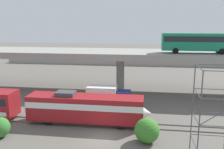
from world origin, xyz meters
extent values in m
plane|color=#605B54|center=(0.00, 0.00, 0.00)|extent=(260.00, 260.00, 0.00)
cube|color=#59544C|center=(0.00, 3.23, 0.06)|extent=(110.00, 0.12, 0.12)
cube|color=#59544C|center=(0.00, 4.77, 0.06)|extent=(110.00, 0.12, 0.12)
cube|color=maroon|center=(-2.86, 4.00, 2.08)|extent=(14.87, 3.00, 3.20)
cube|color=white|center=(-2.86, 4.00, 2.66)|extent=(14.87, 3.04, 0.77)
cone|color=white|center=(4.57, 4.00, 1.76)|extent=(2.03, 2.85, 2.85)
cube|color=black|center=(3.05, 4.00, 2.98)|extent=(2.03, 2.70, 1.02)
cube|color=#3F3F42|center=(-5.39, 4.00, 3.93)|extent=(2.40, 1.80, 0.50)
cylinder|color=black|center=(1.79, 5.35, 0.48)|extent=(0.96, 0.18, 0.96)
cylinder|color=black|center=(1.79, 2.65, 0.48)|extent=(0.96, 0.18, 0.96)
cylinder|color=black|center=(-7.51, 5.35, 0.48)|extent=(0.96, 0.18, 0.96)
cylinder|color=black|center=(-7.51, 2.65, 0.48)|extent=(0.96, 0.18, 0.96)
cube|color=gray|center=(0.00, 20.00, 7.11)|extent=(96.00, 10.38, 1.14)
cylinder|color=gray|center=(0.00, 20.00, 3.27)|extent=(1.50, 1.50, 6.54)
cube|color=#197A56|center=(13.35, 18.39, 9.64)|extent=(12.00, 2.55, 2.90)
cube|color=black|center=(13.35, 18.39, 10.16)|extent=(11.52, 2.59, 0.93)
cube|color=black|center=(7.40, 18.39, 9.98)|extent=(0.08, 2.30, 1.74)
cylinder|color=black|center=(9.63, 17.18, 8.19)|extent=(1.00, 0.26, 1.00)
cylinder|color=black|center=(9.63, 19.60, 8.19)|extent=(1.00, 0.26, 1.00)
cylinder|color=black|center=(17.07, 17.18, 8.19)|extent=(1.00, 0.26, 1.00)
cylinder|color=black|center=(17.07, 19.60, 8.19)|extent=(1.00, 0.26, 1.00)
cube|color=navy|center=(1.49, 11.41, 1.44)|extent=(2.00, 2.30, 2.00)
cube|color=silver|center=(-2.01, 11.41, 1.74)|extent=(4.60, 2.30, 2.60)
cylinder|color=black|center=(1.19, 12.50, 0.44)|extent=(0.88, 0.28, 0.88)
cylinder|color=black|center=(1.19, 10.31, 0.44)|extent=(0.88, 0.28, 0.88)
cylinder|color=black|center=(-3.02, 12.50, 0.44)|extent=(0.88, 0.28, 0.88)
cylinder|color=black|center=(-3.02, 10.31, 0.44)|extent=(0.88, 0.28, 0.88)
cylinder|color=#47474C|center=(9.16, -2.50, 4.57)|extent=(0.10, 0.10, 9.13)
cylinder|color=#47474C|center=(9.16, -5.67, 4.57)|extent=(0.10, 0.10, 9.13)
cylinder|color=#47474C|center=(10.74, -2.50, 2.28)|extent=(3.17, 0.07, 0.07)
cylinder|color=#47474C|center=(9.16, -4.09, 2.28)|extent=(0.07, 3.17, 0.07)
cylinder|color=#47474C|center=(10.74, -2.50, 4.57)|extent=(3.17, 0.07, 0.07)
cylinder|color=#47474C|center=(10.74, -5.67, 4.57)|extent=(3.17, 0.07, 0.07)
cylinder|color=#47474C|center=(9.16, -4.09, 4.57)|extent=(0.07, 3.17, 0.07)
cylinder|color=#47474C|center=(10.74, -2.50, 6.85)|extent=(3.17, 0.07, 0.07)
cylinder|color=#47474C|center=(10.74, -5.67, 6.85)|extent=(3.17, 0.07, 0.07)
cylinder|color=#47474C|center=(9.16, -4.09, 6.85)|extent=(0.07, 3.17, 0.07)
cylinder|color=#47474C|center=(10.74, -2.50, 9.13)|extent=(3.17, 0.07, 0.07)
cylinder|color=#47474C|center=(9.16, -4.09, 9.13)|extent=(0.07, 3.17, 0.07)
cylinder|color=#47474C|center=(10.74, -5.67, 5.71)|extent=(3.21, 0.07, 2.34)
cube|color=gray|center=(0.00, 55.00, 0.67)|extent=(78.61, 13.21, 1.34)
cube|color=#9E998C|center=(-5.62, 56.79, 2.01)|extent=(4.09, 1.88, 0.70)
cube|color=#1E232B|center=(-5.42, 56.79, 2.60)|extent=(1.80, 1.65, 0.48)
cylinder|color=black|center=(-6.89, 55.90, 1.66)|extent=(0.64, 0.20, 0.64)
cylinder|color=black|center=(-6.89, 57.68, 1.66)|extent=(0.64, 0.20, 0.64)
cylinder|color=black|center=(-4.36, 55.90, 1.66)|extent=(0.64, 0.20, 0.64)
cylinder|color=black|center=(-4.36, 57.68, 1.66)|extent=(0.64, 0.20, 0.64)
cube|color=#515459|center=(28.06, 53.69, 2.01)|extent=(4.67, 1.86, 0.70)
cube|color=#1E232B|center=(27.82, 53.69, 2.60)|extent=(2.05, 1.64, 0.48)
cylinder|color=black|center=(26.61, 54.58, 1.66)|extent=(0.64, 0.20, 0.64)
cylinder|color=black|center=(26.61, 52.81, 1.66)|extent=(0.64, 0.20, 0.64)
cube|color=black|center=(-22.46, 55.90, 2.01)|extent=(4.11, 1.73, 0.70)
cube|color=#1E232B|center=(-22.67, 55.90, 2.60)|extent=(1.81, 1.52, 0.48)
cylinder|color=black|center=(-21.19, 56.72, 1.66)|extent=(0.64, 0.20, 0.64)
cylinder|color=black|center=(-21.19, 55.07, 1.66)|extent=(0.64, 0.20, 0.64)
cylinder|color=black|center=(-23.74, 56.72, 1.66)|extent=(0.64, 0.20, 0.64)
cylinder|color=black|center=(-23.74, 55.07, 1.66)|extent=(0.64, 0.20, 0.64)
cube|color=silver|center=(-2.58, 51.92, 2.01)|extent=(4.02, 1.74, 0.70)
cube|color=#1E232B|center=(-2.38, 51.92, 2.60)|extent=(1.77, 1.53, 0.48)
cylinder|color=black|center=(-3.83, 51.10, 1.66)|extent=(0.64, 0.20, 0.64)
cylinder|color=black|center=(-3.83, 52.75, 1.66)|extent=(0.64, 0.20, 0.64)
cylinder|color=black|center=(-1.34, 51.10, 1.66)|extent=(0.64, 0.20, 0.64)
cylinder|color=black|center=(-1.34, 52.75, 1.66)|extent=(0.64, 0.20, 0.64)
cube|color=navy|center=(-23.08, 52.99, 2.01)|extent=(4.50, 1.70, 0.70)
cube|color=#1E232B|center=(-22.85, 52.99, 2.60)|extent=(1.98, 1.50, 0.48)
cylinder|color=black|center=(-24.47, 52.18, 1.66)|extent=(0.64, 0.20, 0.64)
cylinder|color=black|center=(-24.47, 53.80, 1.66)|extent=(0.64, 0.20, 0.64)
cylinder|color=black|center=(-21.68, 52.18, 1.66)|extent=(0.64, 0.20, 0.64)
cylinder|color=black|center=(-21.68, 53.80, 1.66)|extent=(0.64, 0.20, 0.64)
cube|color=#9E998C|center=(5.84, 55.99, 2.01)|extent=(4.22, 1.79, 0.70)
cube|color=#1E232B|center=(5.63, 55.99, 2.60)|extent=(1.85, 1.57, 0.48)
cylinder|color=black|center=(7.14, 56.84, 1.66)|extent=(0.64, 0.20, 0.64)
cylinder|color=black|center=(7.14, 55.14, 1.66)|extent=(0.64, 0.20, 0.64)
cylinder|color=black|center=(4.53, 56.84, 1.66)|extent=(0.64, 0.20, 0.64)
cylinder|color=black|center=(4.53, 55.14, 1.66)|extent=(0.64, 0.20, 0.64)
cube|color=#1E232B|center=(29.65, 57.28, 2.60)|extent=(1.89, 1.57, 0.48)
cylinder|color=black|center=(28.53, 58.12, 1.66)|extent=(0.64, 0.20, 0.64)
cylinder|color=black|center=(28.53, 56.43, 1.66)|extent=(0.64, 0.20, 0.64)
cube|color=black|center=(12.22, 56.36, 2.01)|extent=(4.32, 1.73, 0.70)
cube|color=#1E232B|center=(12.01, 56.36, 2.60)|extent=(1.90, 1.52, 0.48)
cylinder|color=black|center=(13.56, 57.18, 1.66)|extent=(0.64, 0.20, 0.64)
cylinder|color=black|center=(13.56, 55.54, 1.66)|extent=(0.64, 0.20, 0.64)
cylinder|color=black|center=(10.88, 57.18, 1.66)|extent=(0.64, 0.20, 0.64)
cylinder|color=black|center=(10.88, 55.54, 1.66)|extent=(0.64, 0.20, 0.64)
cube|color=#2D5170|center=(0.00, 78.00, 0.00)|extent=(140.00, 36.00, 0.01)
sphere|color=#34762E|center=(-11.56, -1.23, 1.17)|extent=(2.34, 2.34, 2.34)
sphere|color=#387B28|center=(5.02, -0.21, 1.36)|extent=(2.73, 2.73, 2.73)
camera|label=1|loc=(4.67, -25.40, 12.79)|focal=39.59mm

